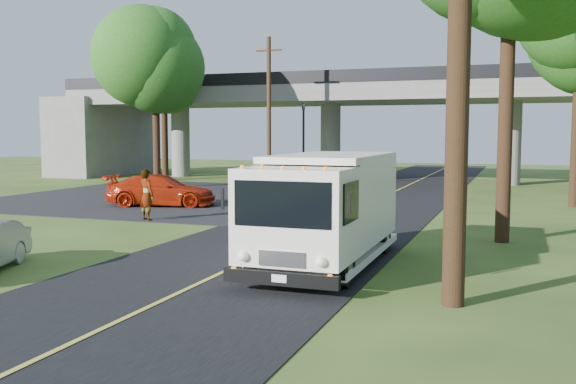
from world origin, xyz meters
The scene contains 12 objects.
ground centered at (0.00, 0.00, 0.00)m, with size 120.00×120.00×0.00m, color #324518.
road centered at (0.00, 10.00, 0.01)m, with size 7.00×90.00×0.02m, color black.
parking_lot centered at (-11.00, 18.00, 0.01)m, with size 16.00×18.00×0.01m, color black.
lane_line centered at (0.00, 10.00, 0.03)m, with size 0.12×90.00×0.01m, color gold.
overpass centered at (0.00, 32.00, 4.56)m, with size 54.00×10.00×7.30m.
traffic_signal centered at (-6.00, 26.00, 3.20)m, with size 0.18×0.22×5.20m.
utility_pole centered at (-7.50, 24.00, 4.59)m, with size 1.60×0.26×9.00m.
tree_left_lot centered at (-13.79, 21.84, 7.90)m, with size 5.60×5.50×10.50m.
tree_left_far centered at (-16.79, 27.84, 7.45)m, with size 5.26×5.16×9.89m.
step_van centered at (2.08, 3.72, 1.53)m, with size 2.52×6.73×2.82m.
red_sedan centered at (-8.86, 13.94, 0.72)m, with size 2.03×4.98×1.45m, color #B1230A.
pedestrian centered at (-6.81, 9.48, 0.99)m, with size 0.72×0.47×1.98m, color gray.
Camera 1 is at (6.66, -11.70, 3.39)m, focal length 40.00 mm.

